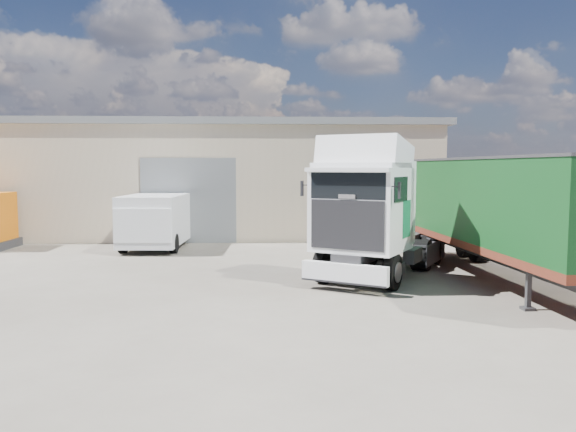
{
  "coord_description": "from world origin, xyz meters",
  "views": [
    {
      "loc": [
        1.2,
        -13.8,
        3.22
      ],
      "look_at": [
        1.91,
        3.0,
        1.75
      ],
      "focal_mm": 35.0,
      "sensor_mm": 36.0,
      "label": 1
    }
  ],
  "objects": [
    {
      "name": "box_trailer",
      "position": [
        7.74,
        1.81,
        2.13
      ],
      "size": [
        2.73,
        10.58,
        3.49
      ],
      "rotation": [
        0.0,
        0.0,
        0.05
      ],
      "color": "#2D2D30",
      "rests_on": "ground"
    },
    {
      "name": "panel_van",
      "position": [
        -3.07,
        8.74,
        1.1
      ],
      "size": [
        2.36,
        5.3,
        2.13
      ],
      "rotation": [
        0.0,
        0.0,
        -0.05
      ],
      "color": "black",
      "rests_on": "ground"
    },
    {
      "name": "warehouse",
      "position": [
        -6.0,
        16.0,
        2.66
      ],
      "size": [
        30.6,
        12.6,
        5.42
      ],
      "color": "#BEAD92",
      "rests_on": "ground"
    },
    {
      "name": "tractor_unit",
      "position": [
        4.25,
        1.99,
        1.71
      ],
      "size": [
        5.02,
        6.28,
        4.07
      ],
      "rotation": [
        0.0,
        0.0,
        -0.54
      ],
      "color": "black",
      "rests_on": "ground"
    },
    {
      "name": "ground",
      "position": [
        0.0,
        0.0,
        0.0
      ],
      "size": [
        120.0,
        120.0,
        0.0
      ],
      "primitive_type": "plane",
      "color": "#2C2A24",
      "rests_on": "ground"
    },
    {
      "name": "brick_boundary_wall",
      "position": [
        11.5,
        6.0,
        1.25
      ],
      "size": [
        0.35,
        26.0,
        2.5
      ],
      "primitive_type": "cube",
      "color": "#963B26",
      "rests_on": "ground"
    }
  ]
}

